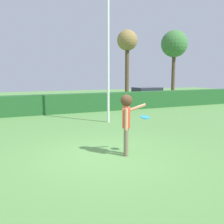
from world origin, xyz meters
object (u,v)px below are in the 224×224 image
frisbee (145,117)px  lamppost (108,43)px  person (127,117)px  bare_elm_tree (127,43)px  parked_car_black (147,94)px  birch_tree (174,45)px

frisbee → lamppost: lamppost is taller
person → bare_elm_tree: bearing=62.3°
person → frisbee: bearing=-11.7°
frisbee → lamppost: size_ratio=0.04×
parked_car_black → frisbee: bearing=-122.3°
person → parked_car_black: bearing=55.7°
parked_car_black → bare_elm_tree: (0.07, 3.84, 4.62)m
lamppost → frisbee: bearing=-101.7°
frisbee → bare_elm_tree: 18.53m
person → birch_tree: size_ratio=0.26×
person → parked_car_black: 14.87m
person → bare_elm_tree: (8.45, 16.12, 4.16)m
parked_car_black → birch_tree: bearing=32.7°
frisbee → lamppost: bearing=78.3°
lamppost → bare_elm_tree: 13.09m
birch_tree → frisbee: bearing=-129.7°
frisbee → parked_car_black: (7.83, 12.39, -0.42)m
frisbee → person: bearing=168.3°
parked_car_black → birch_tree: (5.29, 3.40, 4.66)m
birch_tree → bare_elm_tree: (-5.22, 0.44, -0.05)m
lamppost → parked_car_black: lamppost is taller
lamppost → parked_car_black: bearing=46.9°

